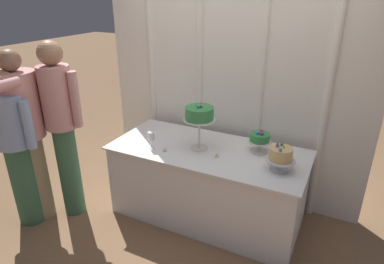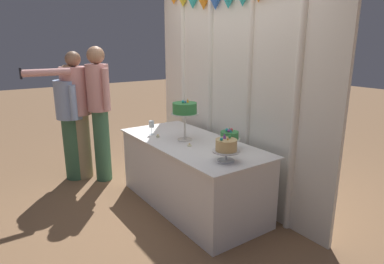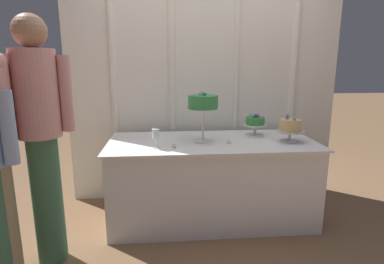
{
  "view_description": "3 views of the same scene",
  "coord_description": "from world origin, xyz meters",
  "px_view_note": "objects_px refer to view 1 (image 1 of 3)",
  "views": [
    {
      "loc": [
        1.11,
        -2.49,
        2.15
      ],
      "look_at": [
        -0.13,
        0.01,
        0.94
      ],
      "focal_mm": 31.0,
      "sensor_mm": 36.0,
      "label": 1
    },
    {
      "loc": [
        2.83,
        -1.85,
        1.78
      ],
      "look_at": [
        0.09,
        0.05,
        0.88
      ],
      "focal_mm": 30.97,
      "sensor_mm": 36.0,
      "label": 2
    },
    {
      "loc": [
        -0.42,
        -2.6,
        1.44
      ],
      "look_at": [
        -0.17,
        0.17,
        0.82
      ],
      "focal_mm": 29.04,
      "sensor_mm": 36.0,
      "label": 3
    }
  ],
  "objects_px": {
    "cake_display_center": "(260,139)",
    "wine_glass": "(151,137)",
    "cake_display_leftmost": "(199,115)",
    "tealight_near_left": "(217,156)",
    "guest_man_dark_suit": "(18,146)",
    "tealight_far_left": "(165,150)",
    "guest_man_pink_jacket": "(62,123)",
    "cake_display_rightmost": "(281,155)",
    "cake_table": "(208,183)",
    "guest_girl_blue_dress": "(24,133)"
  },
  "relations": [
    {
      "from": "cake_table",
      "to": "wine_glass",
      "type": "xyz_separation_m",
      "value": [
        -0.5,
        -0.21,
        0.49
      ]
    },
    {
      "from": "guest_girl_blue_dress",
      "to": "wine_glass",
      "type": "bearing_deg",
      "value": 27.93
    },
    {
      "from": "cake_table",
      "to": "tealight_near_left",
      "type": "distance_m",
      "value": 0.42
    },
    {
      "from": "cake_display_leftmost",
      "to": "tealight_far_left",
      "type": "bearing_deg",
      "value": -143.79
    },
    {
      "from": "cake_display_leftmost",
      "to": "tealight_near_left",
      "type": "xyz_separation_m",
      "value": [
        0.22,
        -0.09,
        -0.33
      ]
    },
    {
      "from": "wine_glass",
      "to": "tealight_far_left",
      "type": "height_order",
      "value": "wine_glass"
    },
    {
      "from": "cake_table",
      "to": "tealight_far_left",
      "type": "xyz_separation_m",
      "value": [
        -0.35,
        -0.22,
        0.39
      ]
    },
    {
      "from": "tealight_far_left",
      "to": "cake_display_leftmost",
      "type": "bearing_deg",
      "value": 36.21
    },
    {
      "from": "cake_display_rightmost",
      "to": "wine_glass",
      "type": "relative_size",
      "value": 1.55
    },
    {
      "from": "guest_man_dark_suit",
      "to": "cake_table",
      "type": "bearing_deg",
      "value": 28.51
    },
    {
      "from": "cake_display_center",
      "to": "guest_girl_blue_dress",
      "type": "xyz_separation_m",
      "value": [
        -1.97,
        -0.92,
        0.04
      ]
    },
    {
      "from": "guest_man_dark_suit",
      "to": "wine_glass",
      "type": "bearing_deg",
      "value": 30.76
    },
    {
      "from": "guest_man_pink_jacket",
      "to": "tealight_far_left",
      "type": "bearing_deg",
      "value": 19.96
    },
    {
      "from": "cake_table",
      "to": "guest_man_dark_suit",
      "type": "height_order",
      "value": "guest_man_dark_suit"
    },
    {
      "from": "cake_display_rightmost",
      "to": "guest_girl_blue_dress",
      "type": "bearing_deg",
      "value": -163.19
    },
    {
      "from": "guest_man_dark_suit",
      "to": "guest_girl_blue_dress",
      "type": "bearing_deg",
      "value": 77.69
    },
    {
      "from": "tealight_near_left",
      "to": "cake_display_center",
      "type": "bearing_deg",
      "value": 41.12
    },
    {
      "from": "wine_glass",
      "to": "guest_man_pink_jacket",
      "type": "distance_m",
      "value": 0.85
    },
    {
      "from": "cake_table",
      "to": "tealight_near_left",
      "type": "height_order",
      "value": "tealight_near_left"
    },
    {
      "from": "guest_man_dark_suit",
      "to": "tealight_near_left",
      "type": "bearing_deg",
      "value": 23.49
    },
    {
      "from": "guest_man_dark_suit",
      "to": "guest_girl_blue_dress",
      "type": "height_order",
      "value": "guest_girl_blue_dress"
    },
    {
      "from": "guest_man_dark_suit",
      "to": "tealight_far_left",
      "type": "bearing_deg",
      "value": 27.51
    },
    {
      "from": "cake_display_rightmost",
      "to": "guest_man_pink_jacket",
      "type": "xyz_separation_m",
      "value": [
        -1.96,
        -0.46,
        0.1
      ]
    },
    {
      "from": "tealight_far_left",
      "to": "guest_man_dark_suit",
      "type": "xyz_separation_m",
      "value": [
        -1.2,
        -0.63,
        0.06
      ]
    },
    {
      "from": "tealight_far_left",
      "to": "guest_man_pink_jacket",
      "type": "xyz_separation_m",
      "value": [
        -0.92,
        -0.33,
        0.23
      ]
    },
    {
      "from": "guest_man_pink_jacket",
      "to": "guest_man_dark_suit",
      "type": "xyz_separation_m",
      "value": [
        -0.28,
        -0.29,
        -0.17
      ]
    },
    {
      "from": "cake_display_rightmost",
      "to": "guest_girl_blue_dress",
      "type": "xyz_separation_m",
      "value": [
        -2.22,
        -0.67,
        0.03
      ]
    },
    {
      "from": "cake_table",
      "to": "guest_man_dark_suit",
      "type": "relative_size",
      "value": 1.22
    },
    {
      "from": "cake_display_center",
      "to": "wine_glass",
      "type": "relative_size",
      "value": 1.36
    },
    {
      "from": "cake_display_leftmost",
      "to": "guest_man_pink_jacket",
      "type": "height_order",
      "value": "guest_man_pink_jacket"
    },
    {
      "from": "cake_display_leftmost",
      "to": "wine_glass",
      "type": "relative_size",
      "value": 2.79
    },
    {
      "from": "cake_table",
      "to": "tealight_near_left",
      "type": "bearing_deg",
      "value": -39.83
    },
    {
      "from": "cake_table",
      "to": "wine_glass",
      "type": "distance_m",
      "value": 0.73
    },
    {
      "from": "cake_display_center",
      "to": "cake_display_leftmost",
      "type": "bearing_deg",
      "value": -160.83
    },
    {
      "from": "cake_display_center",
      "to": "guest_man_dark_suit",
      "type": "distance_m",
      "value": 2.23
    },
    {
      "from": "cake_display_leftmost",
      "to": "wine_glass",
      "type": "distance_m",
      "value": 0.5
    },
    {
      "from": "cake_display_center",
      "to": "guest_man_dark_suit",
      "type": "bearing_deg",
      "value": -153.31
    },
    {
      "from": "cake_display_rightmost",
      "to": "guest_man_dark_suit",
      "type": "relative_size",
      "value": 0.17
    },
    {
      "from": "tealight_near_left",
      "to": "guest_man_dark_suit",
      "type": "bearing_deg",
      "value": -156.51
    },
    {
      "from": "cake_display_rightmost",
      "to": "tealight_near_left",
      "type": "distance_m",
      "value": 0.57
    },
    {
      "from": "cake_display_center",
      "to": "wine_glass",
      "type": "distance_m",
      "value": 1.01
    },
    {
      "from": "wine_glass",
      "to": "guest_man_pink_jacket",
      "type": "relative_size",
      "value": 0.09
    },
    {
      "from": "cake_display_center",
      "to": "guest_man_pink_jacket",
      "type": "height_order",
      "value": "guest_man_pink_jacket"
    },
    {
      "from": "cake_display_leftmost",
      "to": "cake_display_center",
      "type": "xyz_separation_m",
      "value": [
        0.53,
        0.18,
        -0.21
      ]
    },
    {
      "from": "cake_display_leftmost",
      "to": "tealight_near_left",
      "type": "relative_size",
      "value": 10.13
    },
    {
      "from": "guest_man_pink_jacket",
      "to": "guest_girl_blue_dress",
      "type": "height_order",
      "value": "guest_man_pink_jacket"
    },
    {
      "from": "cake_display_center",
      "to": "wine_glass",
      "type": "height_order",
      "value": "cake_display_center"
    },
    {
      "from": "guest_man_pink_jacket",
      "to": "cake_display_center",
      "type": "bearing_deg",
      "value": 22.54
    },
    {
      "from": "guest_man_pink_jacket",
      "to": "guest_girl_blue_dress",
      "type": "distance_m",
      "value": 0.34
    },
    {
      "from": "cake_display_center",
      "to": "guest_man_pink_jacket",
      "type": "xyz_separation_m",
      "value": [
        -1.71,
        -0.71,
        0.11
      ]
    }
  ]
}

